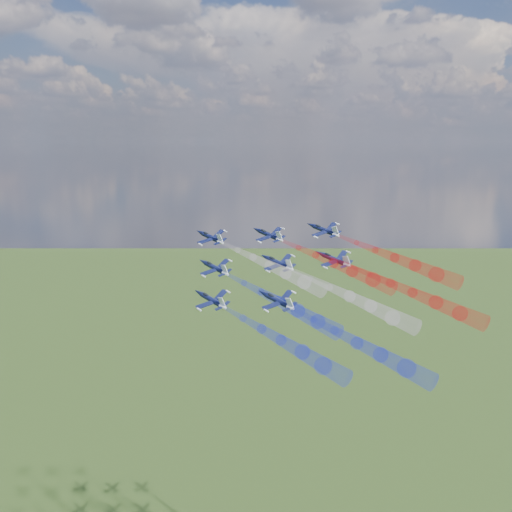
% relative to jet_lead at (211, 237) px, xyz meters
% --- Properties ---
extents(jet_lead, '(15.73, 14.66, 8.70)m').
position_rel_jet_lead_xyz_m(jet_lead, '(0.00, 0.00, 0.00)').
color(jet_lead, black).
extents(trail_lead, '(35.34, 20.51, 12.64)m').
position_rel_jet_lead_xyz_m(trail_lead, '(21.53, -10.03, -4.84)').
color(trail_lead, white).
extents(jet_inner_left, '(15.73, 14.66, 8.70)m').
position_rel_jet_lead_xyz_m(jet_inner_left, '(6.85, -12.74, -6.04)').
color(jet_inner_left, black).
extents(trail_inner_left, '(35.34, 20.51, 12.64)m').
position_rel_jet_lead_xyz_m(trail_inner_left, '(28.38, -22.78, -10.88)').
color(trail_inner_left, '#1C28EE').
extents(jet_inner_right, '(15.73, 14.66, 8.70)m').
position_rel_jet_lead_xyz_m(jet_inner_right, '(16.46, 4.38, 0.98)').
color(jet_inner_right, black).
extents(trail_inner_right, '(35.34, 20.51, 12.64)m').
position_rel_jet_lead_xyz_m(trail_inner_right, '(37.99, -5.65, -3.86)').
color(trail_inner_right, red).
extents(jet_outer_left, '(15.73, 14.66, 8.70)m').
position_rel_jet_lead_xyz_m(jet_outer_left, '(11.59, -25.61, -11.32)').
color(jet_outer_left, black).
extents(trail_outer_left, '(35.34, 20.51, 12.64)m').
position_rel_jet_lead_xyz_m(trail_outer_left, '(33.12, -35.64, -16.15)').
color(trail_outer_left, '#1C28EE').
extents(jet_center_third, '(15.73, 14.66, 8.70)m').
position_rel_jet_lead_xyz_m(jet_center_third, '(23.54, -8.70, -4.30)').
color(jet_center_third, black).
extents(trail_center_third, '(35.34, 20.51, 12.64)m').
position_rel_jet_lead_xyz_m(trail_center_third, '(45.06, -18.74, -9.14)').
color(trail_center_third, white).
extents(jet_outer_right, '(15.73, 14.66, 8.70)m').
position_rel_jet_lead_xyz_m(jet_outer_right, '(31.61, 9.43, 2.44)').
color(jet_outer_right, black).
extents(trail_outer_right, '(35.34, 20.51, 12.64)m').
position_rel_jet_lead_xyz_m(trail_outer_right, '(53.13, -0.61, -2.40)').
color(trail_outer_right, red).
extents(jet_rear_left, '(15.73, 14.66, 8.70)m').
position_rel_jet_lead_xyz_m(jet_rear_left, '(28.36, -23.89, -10.39)').
color(jet_rear_left, black).
extents(trail_rear_left, '(35.34, 20.51, 12.64)m').
position_rel_jet_lead_xyz_m(trail_rear_left, '(49.89, -33.92, -15.22)').
color(trail_rear_left, '#1C28EE').
extents(jet_rear_right, '(15.73, 14.66, 8.70)m').
position_rel_jet_lead_xyz_m(jet_rear_right, '(37.75, -4.14, -3.20)').
color(jet_rear_right, black).
extents(trail_rear_right, '(35.34, 20.51, 12.64)m').
position_rel_jet_lead_xyz_m(trail_rear_right, '(59.28, -14.18, -8.03)').
color(trail_rear_right, red).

